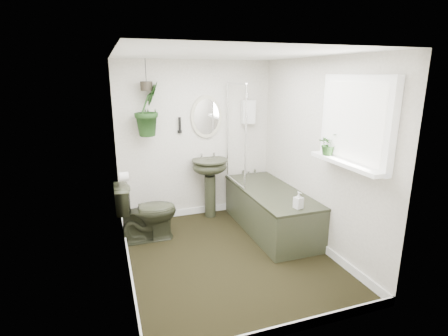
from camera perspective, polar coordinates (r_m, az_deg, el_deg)
name	(u,v)px	position (r m, az deg, el deg)	size (l,w,h in m)	color
floor	(228,256)	(4.32, 0.67, -14.20)	(2.30, 2.80, 0.02)	black
ceiling	(229,53)	(3.77, 0.79, 18.22)	(2.30, 2.80, 0.02)	white
wall_back	(196,141)	(5.20, -4.57, 4.50)	(2.30, 0.02, 2.30)	silver
wall_front	(293,207)	(2.66, 11.13, -6.22)	(2.30, 0.02, 2.30)	silver
wall_left	(120,172)	(3.67, -16.57, -0.62)	(0.02, 2.80, 2.30)	silver
wall_right	(318,155)	(4.41, 15.07, 2.07)	(0.02, 2.80, 2.30)	silver
skirting	(228,252)	(4.29, 0.68, -13.50)	(2.30, 2.80, 0.10)	white
bathtub	(270,210)	(4.90, 7.58, -6.79)	(0.72, 1.72, 0.58)	#282B1C
bath_screen	(236,135)	(4.93, 1.97, 5.47)	(0.04, 0.72, 1.40)	silver
shower_box	(248,112)	(5.34, 3.98, 9.11)	(0.20, 0.10, 0.35)	white
oval_mirror	(206,117)	(5.15, -2.89, 8.36)	(0.46, 0.03, 0.62)	beige
wall_sconce	(180,125)	(5.06, -7.23, 6.99)	(0.04, 0.04, 0.22)	black
toilet_roll_holder	(124,176)	(4.41, -16.04, -1.34)	(0.11, 0.11, 0.11)	white
window_recess	(356,121)	(3.73, 20.71, 7.13)	(0.08, 1.00, 0.90)	white
window_sill	(346,163)	(3.76, 19.29, 0.78)	(0.18, 1.00, 0.04)	white
window_blinds	(352,122)	(3.70, 20.17, 7.12)	(0.01, 0.86, 0.76)	white
toilet	(147,212)	(4.65, -12.53, -6.96)	(0.43, 0.76, 0.77)	#282B1C
pedestal_sink	(210,188)	(5.24, -2.29, -3.29)	(0.53, 0.45, 0.90)	#282B1C
sill_plant	(328,144)	(3.96, 16.68, 3.78)	(0.22, 0.19, 0.24)	black
hanging_plant	(148,109)	(4.85, -12.34, 9.38)	(0.40, 0.32, 0.72)	black
soap_bottle	(298,200)	(4.19, 12.06, -5.14)	(0.09, 0.09, 0.20)	black
hanging_pot	(146,86)	(4.83, -12.54, 12.93)	(0.16, 0.16, 0.12)	#2A251C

